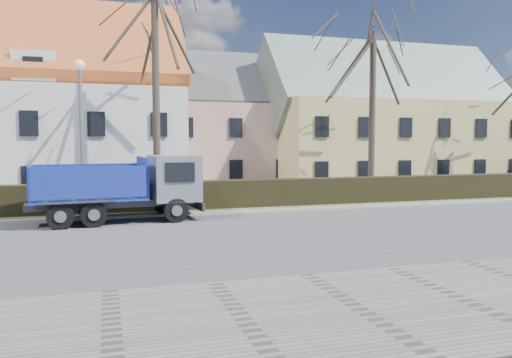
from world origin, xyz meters
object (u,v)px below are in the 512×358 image
object	(u,v)px
dump_truck	(112,188)
cart_frame	(61,212)
streetlight	(81,136)
parked_car_a	(97,192)

from	to	relation	value
dump_truck	cart_frame	xyz separation A→B (m)	(-1.98, 0.93, -0.99)
streetlight	dump_truck	bearing A→B (deg)	-69.41
dump_truck	cart_frame	bearing A→B (deg)	150.01
dump_truck	streetlight	bearing A→B (deg)	105.79
cart_frame	streetlight	bearing A→B (deg)	72.14
dump_truck	streetlight	xyz separation A→B (m)	(-1.23, 3.26, 2.09)
streetlight	cart_frame	distance (m)	3.94
dump_truck	parked_car_a	bearing A→B (deg)	91.66
streetlight	cart_frame	bearing A→B (deg)	-107.86
streetlight	parked_car_a	size ratio (longest dim) A/B	1.82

